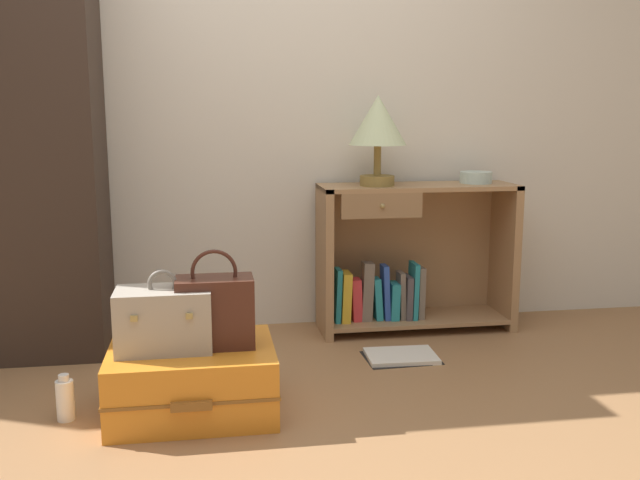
{
  "coord_description": "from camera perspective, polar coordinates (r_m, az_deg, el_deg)",
  "views": [
    {
      "loc": [
        -0.19,
        -2.15,
        1.11
      ],
      "look_at": [
        0.3,
        0.87,
        0.55
      ],
      "focal_mm": 39.86,
      "sensor_mm": 36.0,
      "label": 1
    }
  ],
  "objects": [
    {
      "name": "ground_plane",
      "position": [
        2.43,
        -3.92,
        -16.88
      ],
      "size": [
        9.0,
        9.0,
        0.0
      ],
      "primitive_type": "plane",
      "color": "#9E7047"
    },
    {
      "name": "bowl",
      "position": [
        3.7,
        12.41,
        4.93
      ],
      "size": [
        0.16,
        0.16,
        0.06
      ],
      "primitive_type": "cylinder",
      "color": "silver",
      "rests_on": "bookshelf"
    },
    {
      "name": "suitcase_large",
      "position": [
        2.73,
        -10.19,
        -10.96
      ],
      "size": [
        0.61,
        0.5,
        0.25
      ],
      "color": "orange",
      "rests_on": "ground_plane"
    },
    {
      "name": "bottle",
      "position": [
        2.79,
        -19.78,
        -11.93
      ],
      "size": [
        0.06,
        0.06,
        0.17
      ],
      "color": "white",
      "rests_on": "ground_plane"
    },
    {
      "name": "table_lamp",
      "position": [
        3.49,
        4.67,
        9.2
      ],
      "size": [
        0.28,
        0.28,
        0.44
      ],
      "color": "olive",
      "rests_on": "bookshelf"
    },
    {
      "name": "train_case",
      "position": [
        2.64,
        -12.43,
        -6.22
      ],
      "size": [
        0.34,
        0.21,
        0.3
      ],
      "color": "#A89E8E",
      "rests_on": "suitcase_large"
    },
    {
      "name": "bookshelf",
      "position": [
        3.65,
        7.02,
        -1.62
      ],
      "size": [
        0.99,
        0.34,
        0.75
      ],
      "color": "#A37A51",
      "rests_on": "ground_plane"
    },
    {
      "name": "handbag",
      "position": [
        2.64,
        -8.42,
        -5.64
      ],
      "size": [
        0.28,
        0.16,
        0.36
      ],
      "color": "#472319",
      "rests_on": "suitcase_large"
    },
    {
      "name": "back_wall",
      "position": [
        3.66,
        -6.43,
        13.27
      ],
      "size": [
        6.4,
        0.1,
        2.6
      ],
      "primitive_type": "cube",
      "color": "silver",
      "rests_on": "ground_plane"
    },
    {
      "name": "open_book_on_floor",
      "position": [
        3.29,
        6.53,
        -9.27
      ],
      "size": [
        0.34,
        0.25,
        0.02
      ],
      "color": "white",
      "rests_on": "ground_plane"
    }
  ]
}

